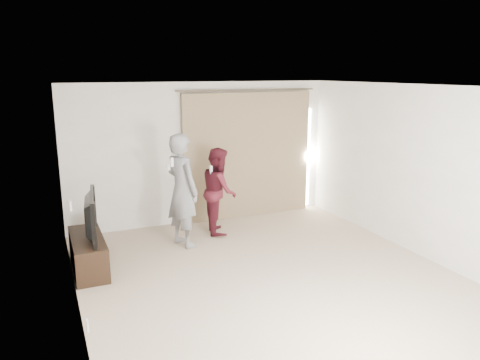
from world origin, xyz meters
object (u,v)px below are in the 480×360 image
Objects in this scene: tv at (85,216)px; person_woman at (219,190)px; tv_console at (88,253)px; person_man at (182,190)px.

tv is 2.43m from person_woman.
tv_console is 1.14× the size of tv.
person_woman is (2.31, 0.76, 0.51)m from tv_console.
person_woman is at bearing 25.69° from person_man.
person_man is at bearing 14.33° from tv_console.
tv is (0.00, 0.00, 0.56)m from tv_console.
tv is 0.73× the size of person_woman.
person_man reaches higher than tv.
tv_console is 2.48m from person_woman.
person_man is at bearing -154.31° from person_woman.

